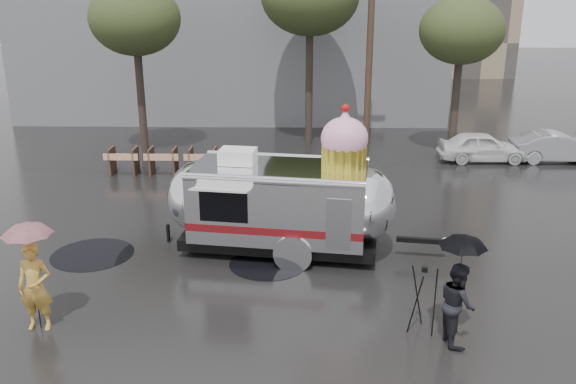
{
  "coord_description": "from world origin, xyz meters",
  "views": [
    {
      "loc": [
        -0.4,
        -12.05,
        6.8
      ],
      "look_at": [
        -0.7,
        3.09,
        1.64
      ],
      "focal_mm": 38.0,
      "sensor_mm": 36.0,
      "label": 1
    }
  ],
  "objects_px": {
    "airstream_trailer": "(284,199)",
    "person_right": "(457,303)",
    "person_left": "(35,287)",
    "tripod": "(423,294)"
  },
  "relations": [
    {
      "from": "person_left",
      "to": "person_right",
      "type": "distance_m",
      "value": 8.52
    },
    {
      "from": "person_left",
      "to": "tripod",
      "type": "xyz_separation_m",
      "value": [
        7.91,
        0.05,
        -0.1
      ]
    },
    {
      "from": "person_right",
      "to": "tripod",
      "type": "relative_size",
      "value": 1.17
    },
    {
      "from": "airstream_trailer",
      "to": "person_right",
      "type": "xyz_separation_m",
      "value": [
        3.53,
        -4.42,
        -0.58
      ]
    },
    {
      "from": "person_left",
      "to": "person_right",
      "type": "bearing_deg",
      "value": -3.08
    },
    {
      "from": "person_right",
      "to": "airstream_trailer",
      "type": "bearing_deg",
      "value": 32.25
    },
    {
      "from": "person_left",
      "to": "person_right",
      "type": "relative_size",
      "value": 1.12
    },
    {
      "from": "person_left",
      "to": "person_right",
      "type": "height_order",
      "value": "person_left"
    },
    {
      "from": "airstream_trailer",
      "to": "person_right",
      "type": "bearing_deg",
      "value": -43.25
    },
    {
      "from": "airstream_trailer",
      "to": "person_left",
      "type": "relative_size",
      "value": 3.97
    }
  ]
}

